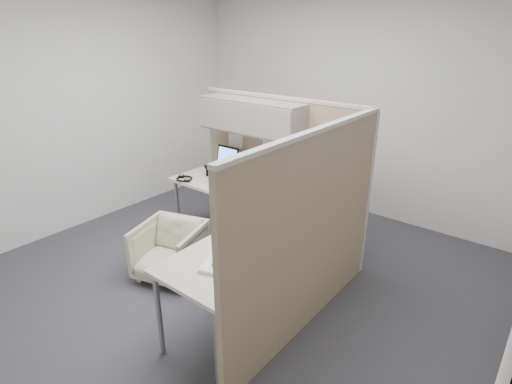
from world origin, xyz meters
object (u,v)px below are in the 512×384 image
Objects in this scene: desk at (250,213)px; office_chair at (170,248)px; monitor_left at (290,165)px; keyboard at (267,200)px.

desk is 0.86m from office_chair.
desk is at bearing -105.27° from monitor_left.
keyboard is (0.64, 0.70, 0.44)m from office_chair.
desk is at bearing 18.27° from office_chair.
office_chair is at bearing -143.57° from desk.
office_chair is (-0.62, -0.46, -0.39)m from desk.
monitor_left is at bearing 40.07° from office_chair.
office_chair is 1.42m from monitor_left.
desk is 3.34× the size of office_chair.
monitor_left is at bearing 87.23° from desk.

